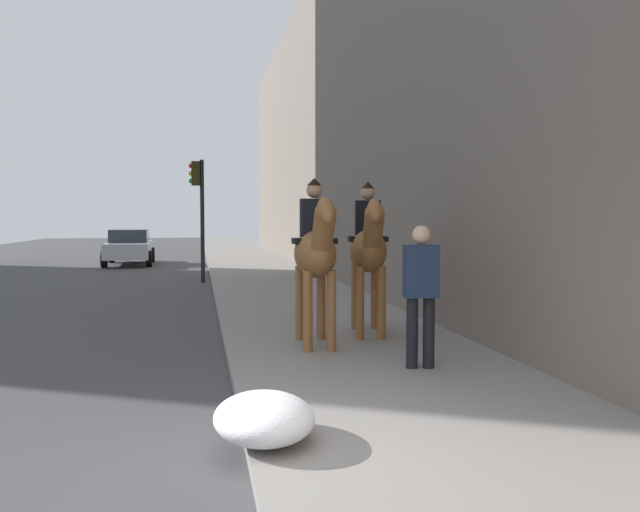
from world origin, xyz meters
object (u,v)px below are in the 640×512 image
(pedestrian_greeting, at_px, (421,287))
(traffic_light_near_curb, at_px, (199,200))
(mounted_horse_far, at_px, (368,249))
(mounted_horse_near, at_px, (316,252))
(car_near_lane, at_px, (129,246))

(pedestrian_greeting, distance_m, traffic_light_near_curb, 12.50)
(mounted_horse_far, bearing_deg, mounted_horse_near, -43.19)
(pedestrian_greeting, bearing_deg, traffic_light_near_curb, 20.13)
(mounted_horse_far, distance_m, car_near_lane, 18.79)
(mounted_horse_near, bearing_deg, mounted_horse_far, 129.49)
(mounted_horse_near, relative_size, traffic_light_near_curb, 0.65)
(mounted_horse_near, relative_size, car_near_lane, 0.51)
(mounted_horse_far, height_order, car_near_lane, mounted_horse_far)
(mounted_horse_far, relative_size, pedestrian_greeting, 1.38)
(mounted_horse_near, bearing_deg, pedestrian_greeting, 34.40)
(mounted_horse_near, height_order, pedestrian_greeting, mounted_horse_near)
(pedestrian_greeting, bearing_deg, car_near_lane, 23.06)
(mounted_horse_near, relative_size, mounted_horse_far, 1.00)
(traffic_light_near_curb, bearing_deg, mounted_horse_far, -165.69)
(pedestrian_greeting, xyz_separation_m, car_near_lane, (20.29, 5.37, -0.34))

